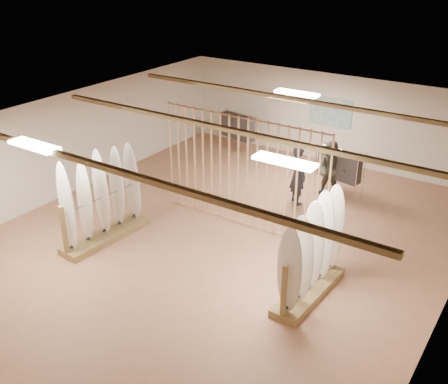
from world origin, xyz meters
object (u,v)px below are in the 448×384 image
Objects in this scene: rack_right at (311,265)px; clothing_rack_a at (238,126)px; shopper_b at (331,167)px; clothing_rack_b at (340,165)px; rack_left at (103,211)px; shopper_a at (298,171)px.

rack_right reaches higher than clothing_rack_a.
clothing_rack_b is at bearing 55.62° from shopper_b.
clothing_rack_b is (-1.34, 4.62, 0.21)m from rack_right.
shopper_b reaches higher than clothing_rack_a.
rack_right is 1.54× the size of clothing_rack_a.
rack_left is 1.27× the size of shopper_a.
rack_left is 1.27× the size of shopper_b.
clothing_rack_a is 1.01× the size of clothing_rack_b.
clothing_rack_a is at bearing 155.60° from shopper_b.
rack_right is at bearing 152.61° from shopper_a.
rack_right is 1.18× the size of shopper_b.
rack_left reaches higher than rack_right.
shopper_a reaches higher than shopper_b.
rack_left is 6.14m from shopper_b.
shopper_a is (2.87, 4.26, 0.18)m from rack_left.
shopper_a is at bearing -114.50° from clothing_rack_b.
rack_right reaches higher than shopper_a.
rack_right is 4.81m from clothing_rack_b.
clothing_rack_b is at bearing 59.72° from rack_left.
clothing_rack_a is 4.27m from clothing_rack_b.
shopper_a is at bearing -23.33° from clothing_rack_a.
clothing_rack_b is 1.27m from shopper_a.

